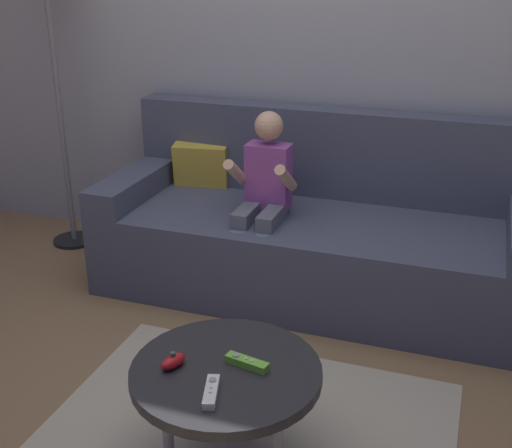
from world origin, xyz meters
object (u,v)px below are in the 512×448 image
(person_seated_on_couch, at_px, (263,196))
(coffee_table, at_px, (226,378))
(couch, at_px, (317,233))
(game_remote_lime_far_corner, at_px, (247,362))
(nunchuk_red, at_px, (173,361))
(game_remote_white_near_edge, at_px, (211,392))

(person_seated_on_couch, xyz_separation_m, coffee_table, (0.27, -1.15, -0.17))
(couch, xyz_separation_m, coffee_table, (0.05, -1.33, 0.06))
(game_remote_lime_far_corner, bearing_deg, nunchuk_red, -159.21)
(couch, distance_m, coffee_table, 1.33)
(couch, height_order, coffee_table, couch)
(person_seated_on_couch, relative_size, nunchuk_red, 8.97)
(person_seated_on_couch, distance_m, coffee_table, 1.20)
(couch, xyz_separation_m, person_seated_on_couch, (-0.22, -0.18, 0.23))
(coffee_table, bearing_deg, game_remote_white_near_edge, -85.73)
(game_remote_white_near_edge, bearing_deg, coffee_table, 94.27)
(person_seated_on_couch, height_order, game_remote_lime_far_corner, person_seated_on_couch)
(game_remote_lime_far_corner, bearing_deg, game_remote_white_near_edge, -105.11)
(game_remote_white_near_edge, xyz_separation_m, nunchuk_red, (-0.16, 0.09, 0.01))
(game_remote_white_near_edge, distance_m, game_remote_lime_far_corner, 0.18)
(person_seated_on_couch, xyz_separation_m, nunchuk_red, (0.12, -1.21, -0.11))
(game_remote_white_near_edge, xyz_separation_m, game_remote_lime_far_corner, (0.05, 0.17, 0.00))
(coffee_table, xyz_separation_m, game_remote_lime_far_corner, (0.06, 0.03, 0.05))
(couch, xyz_separation_m, game_remote_white_near_edge, (0.06, -1.47, 0.11))
(couch, relative_size, coffee_table, 3.51)
(couch, relative_size, person_seated_on_couch, 2.31)
(person_seated_on_couch, bearing_deg, coffee_table, -76.71)
(couch, bearing_deg, coffee_table, -87.69)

